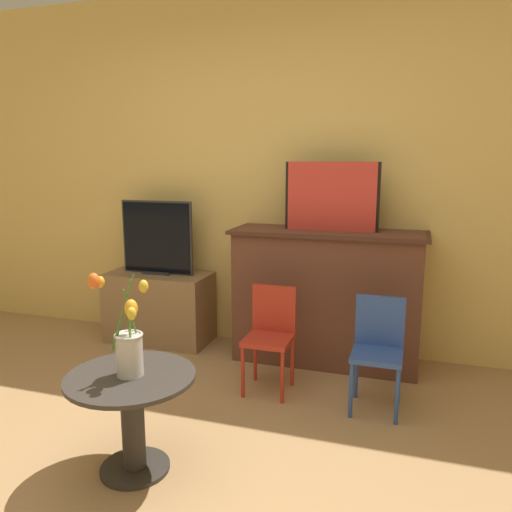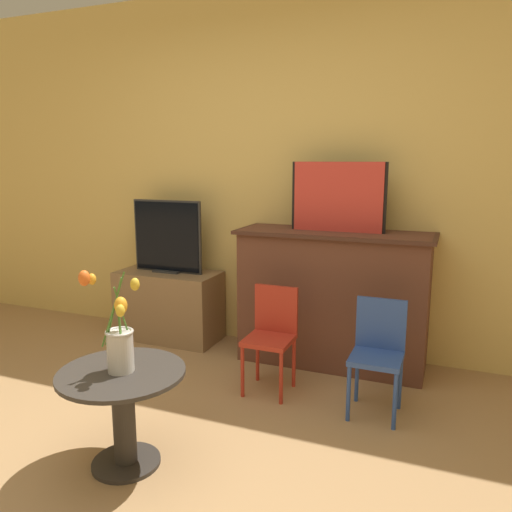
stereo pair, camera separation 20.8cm
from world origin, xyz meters
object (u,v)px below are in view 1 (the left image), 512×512
at_px(tv_monitor, 157,238).
at_px(vase_tulips, 128,342).
at_px(chair_red, 271,331).
at_px(chair_blue, 378,345).
at_px(painting, 331,197).

distance_m(tv_monitor, vase_tulips, 1.77).
relative_size(chair_red, chair_blue, 1.00).
relative_size(tv_monitor, chair_blue, 0.91).
bearing_deg(chair_red, chair_blue, -3.97).
height_order(tv_monitor, chair_blue, tv_monitor).
xyz_separation_m(painting, chair_red, (-0.27, -0.57, -0.82)).
xyz_separation_m(tv_monitor, chair_blue, (1.77, -0.61, -0.46)).
height_order(painting, chair_blue, painting).
relative_size(painting, tv_monitor, 1.09).
bearing_deg(vase_tulips, chair_red, 70.35).
xyz_separation_m(painting, vase_tulips, (-0.64, -1.61, -0.56)).
relative_size(painting, chair_red, 0.99).
xyz_separation_m(chair_blue, vase_tulips, (-1.04, -0.99, 0.26)).
bearing_deg(tv_monitor, chair_blue, -18.99).
distance_m(tv_monitor, chair_blue, 1.92).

